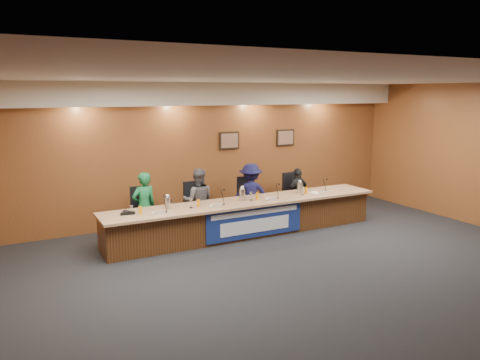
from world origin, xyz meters
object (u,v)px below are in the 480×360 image
object	(u,v)px
panelist_b	(198,201)
carafe_mid	(242,195)
panelist_d	(298,193)
office_chair_d	(295,198)
panelist_a	(144,207)
office_chair_c	(249,203)
carafe_right	(300,188)
banner	(255,222)
dais_body	(246,219)
office_chair_b	(197,210)
speakerphone	(127,213)
carafe_left	(168,203)
panelist_c	(251,194)
office_chair_a	(143,216)

from	to	relation	value
panelist_b	carafe_mid	world-z (taller)	panelist_b
panelist_d	office_chair_d	distance (m)	0.16
panelist_a	office_chair_c	size ratio (longest dim) A/B	2.95
panelist_a	carafe_right	distance (m)	3.48
panelist_a	banner	bearing A→B (deg)	142.30
banner	office_chair_c	bearing A→B (deg)	67.64
dais_body	office_chair_b	bearing A→B (deg)	139.47
carafe_mid	speakerphone	xyz separation A→B (m)	(-2.43, 0.03, -0.10)
panelist_b	carafe_left	size ratio (longest dim) A/B	5.81
panelist_c	office_chair_b	xyz separation A→B (m)	(-1.29, 0.10, -0.23)
panelist_b	panelist_c	world-z (taller)	panelist_c
speakerphone	office_chair_b	bearing A→B (deg)	21.94
office_chair_a	carafe_right	world-z (taller)	carafe_right
panelist_a	panelist_b	xyz separation A→B (m)	(1.18, 0.00, -0.01)
office_chair_a	carafe_mid	xyz separation A→B (m)	(1.92, -0.71, 0.40)
dais_body	office_chair_a	world-z (taller)	dais_body
carafe_right	office_chair_b	bearing A→B (deg)	163.84
panelist_a	carafe_mid	world-z (taller)	panelist_a
office_chair_b	carafe_left	distance (m)	1.18
carafe_mid	carafe_left	bearing A→B (deg)	178.89
panelist_d	carafe_left	distance (m)	3.52
panelist_d	carafe_right	world-z (taller)	panelist_d
office_chair_d	carafe_left	xyz separation A→B (m)	(-3.47, -0.68, 0.39)
panelist_c	office_chair_b	world-z (taller)	panelist_c
office_chair_b	speakerphone	xyz separation A→B (m)	(-1.68, -0.68, 0.30)
dais_body	panelist_c	size ratio (longest dim) A/B	4.23
banner	office_chair_a	world-z (taller)	banner
banner	office_chair_c	world-z (taller)	banner
office_chair_a	carafe_mid	size ratio (longest dim) A/B	1.89
panelist_d	office_chair_b	distance (m)	2.59
panelist_b	carafe_left	xyz separation A→B (m)	(-0.88, -0.58, 0.17)
banner	panelist_d	size ratio (longest dim) A/B	1.81
panelist_a	office_chair_c	world-z (taller)	panelist_a
carafe_right	office_chair_c	bearing A→B (deg)	145.71
dais_body	office_chair_b	xyz separation A→B (m)	(-0.83, 0.71, 0.13)
panelist_c	panelist_d	size ratio (longest dim) A/B	1.17
office_chair_a	banner	bearing A→B (deg)	-24.21
office_chair_a	speakerphone	distance (m)	0.89
dais_body	carafe_left	size ratio (longest dim) A/B	24.86
dais_body	panelist_a	distance (m)	2.13
carafe_left	carafe_mid	world-z (taller)	carafe_mid
banner	panelist_c	world-z (taller)	panelist_c
dais_body	carafe_right	xyz separation A→B (m)	(1.42, 0.06, 0.52)
banner	carafe_right	bearing A→B (deg)	18.47
office_chair_a	panelist_d	bearing A→B (deg)	3.47
banner	office_chair_a	xyz separation A→B (m)	(-2.01, 1.12, 0.10)
banner	panelist_a	distance (m)	2.28
carafe_left	panelist_a	bearing A→B (deg)	117.58
panelist_c	office_chair_a	distance (m)	2.49
panelist_d	speakerphone	bearing A→B (deg)	-5.02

